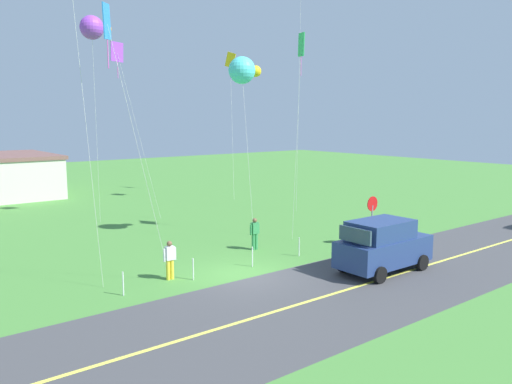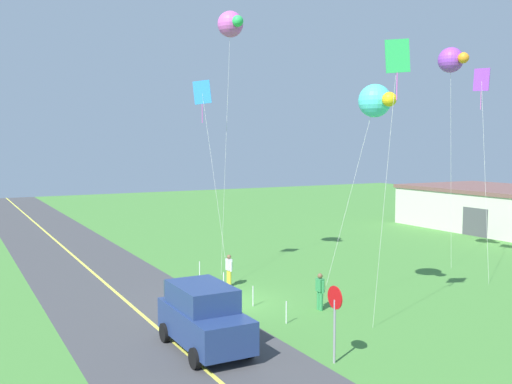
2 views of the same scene
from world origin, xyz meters
TOP-DOWN VIEW (x-y plane):
  - ground_plane at (0.00, 0.00)m, footprint 120.00×120.00m
  - asphalt_road at (0.00, -4.00)m, footprint 120.00×7.00m
  - road_centre_stripe at (0.00, -4.00)m, footprint 120.00×0.16m
  - car_suv_foreground at (4.92, -3.31)m, footprint 4.40×2.12m
  - stop_sign at (8.14, -0.10)m, footprint 0.76×0.08m
  - person_adult_near at (-2.73, 1.33)m, footprint 0.58×0.22m
  - person_adult_companion at (2.91, 2.94)m, footprint 0.58×0.22m
  - kite_red_low at (-5.10, 0.98)m, footprint 2.74×0.84m
  - kite_blue_mid at (3.81, 5.07)m, footprint 2.05×2.84m
  - kite_yellow_high at (-5.70, 2.92)m, footprint 1.90×1.57m
  - kite_green_far at (-0.54, 14.06)m, footprint 1.90×1.40m
  - kite_orange_near at (1.16, 14.53)m, footprint 2.49×1.46m
  - kite_purple_back at (6.61, 3.69)m, footprint 1.00×0.91m
  - fence_post_0 at (-5.02, 0.70)m, footprint 0.05×0.05m
  - fence_post_1 at (-2.02, 0.70)m, footprint 0.05×0.05m
  - fence_post_2 at (1.02, 0.70)m, footprint 0.05×0.05m
  - fence_post_3 at (3.83, 0.70)m, footprint 0.05×0.05m

SIDE VIEW (x-z plane):
  - ground_plane at x=0.00m, z-range -0.10..0.00m
  - asphalt_road at x=0.00m, z-range 0.00..0.00m
  - road_centre_stripe at x=0.00m, z-range 0.00..0.01m
  - fence_post_0 at x=-5.02m, z-range 0.00..0.90m
  - fence_post_1 at x=-2.02m, z-range 0.00..0.90m
  - fence_post_2 at x=1.02m, z-range 0.00..0.90m
  - fence_post_3 at x=3.83m, z-range 0.00..0.90m
  - person_adult_near at x=-2.73m, z-range 0.06..1.66m
  - person_adult_companion at x=2.91m, z-range 0.06..1.66m
  - car_suv_foreground at x=4.92m, z-range 0.03..2.27m
  - stop_sign at x=8.14m, z-range 0.52..3.08m
  - kite_blue_mid at x=3.81m, z-range 4.11..13.75m
  - kite_red_low at x=-5.10m, z-range 4.39..14.85m
  - kite_purple_back at x=6.61m, z-range 4.64..15.58m
  - kite_orange_near at x=1.16m, z-range 4.75..15.94m
  - kite_green_far at x=-0.54m, z-range 5.54..18.03m
  - kite_yellow_high at x=-5.70m, z-range 6.44..20.74m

